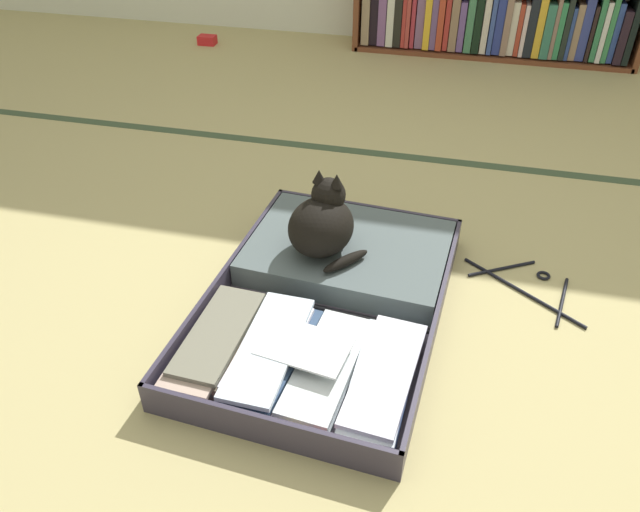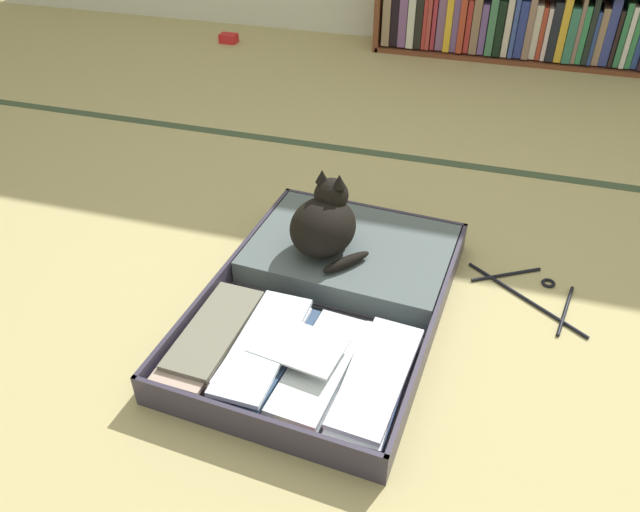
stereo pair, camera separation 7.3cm
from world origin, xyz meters
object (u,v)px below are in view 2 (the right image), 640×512
open_suitcase (329,292)px  small_red_pouch (229,38)px  clothes_hanger (533,293)px  black_cat (325,223)px

open_suitcase → small_red_pouch: open_suitcase is taller
open_suitcase → clothes_hanger: 0.60m
clothes_hanger → open_suitcase: bearing=-159.6°
small_red_pouch → clothes_hanger: bearing=-46.4°
open_suitcase → black_cat: size_ratio=3.65×
open_suitcase → black_cat: black_cat is taller
black_cat → open_suitcase: bearing=-68.9°
open_suitcase → clothes_hanger: size_ratio=2.78×
black_cat → small_red_pouch: bearing=120.9°
open_suitcase → clothes_hanger: open_suitcase is taller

